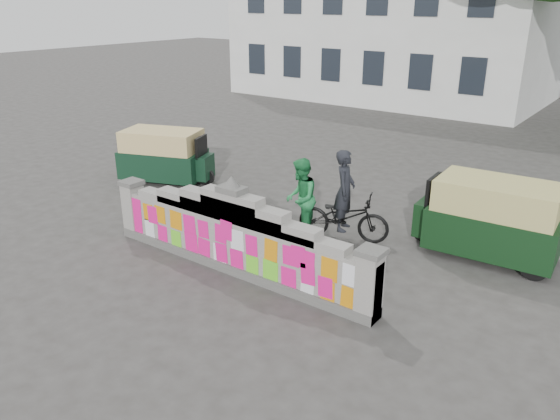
{
  "coord_description": "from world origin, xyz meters",
  "views": [
    {
      "loc": [
        6.61,
        -7.39,
        5.16
      ],
      "look_at": [
        0.41,
        1.0,
        1.1
      ],
      "focal_mm": 35.0,
      "sensor_mm": 36.0,
      "label": 1
    }
  ],
  "objects_px": {
    "pedestrian": "(301,198)",
    "rickshaw_right": "(491,218)",
    "cyclist_bike": "(344,217)",
    "cyclist_rider": "(344,201)",
    "rickshaw_left": "(165,155)"
  },
  "relations": [
    {
      "from": "cyclist_bike",
      "to": "cyclist_rider",
      "type": "relative_size",
      "value": 1.12
    },
    {
      "from": "cyclist_bike",
      "to": "cyclist_rider",
      "type": "height_order",
      "value": "cyclist_rider"
    },
    {
      "from": "pedestrian",
      "to": "rickshaw_right",
      "type": "xyz_separation_m",
      "value": [
        3.8,
        1.5,
        -0.05
      ]
    },
    {
      "from": "pedestrian",
      "to": "rickshaw_left",
      "type": "relative_size",
      "value": 0.64
    },
    {
      "from": "rickshaw_left",
      "to": "pedestrian",
      "type": "bearing_deg",
      "value": -29.91
    },
    {
      "from": "pedestrian",
      "to": "cyclist_rider",
      "type": "bearing_deg",
      "value": 89.41
    },
    {
      "from": "pedestrian",
      "to": "rickshaw_left",
      "type": "height_order",
      "value": "pedestrian"
    },
    {
      "from": "cyclist_rider",
      "to": "rickshaw_right",
      "type": "height_order",
      "value": "cyclist_rider"
    },
    {
      "from": "cyclist_bike",
      "to": "rickshaw_right",
      "type": "bearing_deg",
      "value": -87.85
    },
    {
      "from": "rickshaw_left",
      "to": "rickshaw_right",
      "type": "height_order",
      "value": "rickshaw_right"
    },
    {
      "from": "pedestrian",
      "to": "cyclist_bike",
      "type": "bearing_deg",
      "value": 89.41
    },
    {
      "from": "cyclist_rider",
      "to": "rickshaw_right",
      "type": "xyz_separation_m",
      "value": [
        2.91,
        1.07,
        -0.06
      ]
    },
    {
      "from": "cyclist_rider",
      "to": "rickshaw_left",
      "type": "height_order",
      "value": "cyclist_rider"
    },
    {
      "from": "rickshaw_left",
      "to": "rickshaw_right",
      "type": "distance_m",
      "value": 9.34
    },
    {
      "from": "rickshaw_right",
      "to": "cyclist_bike",
      "type": "bearing_deg",
      "value": 17.07
    }
  ]
}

